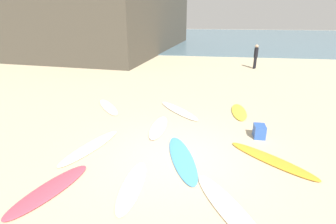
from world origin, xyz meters
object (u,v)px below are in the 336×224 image
Objects in this scene: surfboard_1 at (90,147)px; surfboard_6 at (182,158)px; surfboard_8 at (179,110)px; surfboard_3 at (271,160)px; surfboard_9 at (230,209)px; surfboard_7 at (239,112)px; surfboard_5 at (132,186)px; beachgoer_near at (256,55)px; surfboard_2 at (108,107)px; surfboard_4 at (50,189)px; surfboard_0 at (158,127)px; beach_cooler at (259,131)px.

surfboard_6 reaches higher than surfboard_1.
surfboard_8 is (2.28, 3.49, 0.00)m from surfboard_1.
surfboard_9 is (-1.26, -2.15, -0.00)m from surfboard_3.
surfboard_7 is at bearing 46.34° from surfboard_6.
surfboard_5 is (1.78, -1.65, 0.01)m from surfboard_1.
surfboard_5 is 0.79× the size of surfboard_8.
surfboard_2 is at bearing 170.51° from beachgoer_near.
beachgoer_near reaches higher than surfboard_3.
surfboard_4 is 1.31× the size of beachgoer_near.
surfboard_5 reaches higher than surfboard_1.
surfboard_0 is 2.20m from surfboard_6.
surfboard_2 reaches higher than surfboard_1.
surfboard_2 is 1.09× the size of surfboard_5.
beach_cooler is (-1.58, -11.51, -0.73)m from beachgoer_near.
surfboard_5 is at bearing 157.46° from surfboard_3.
beachgoer_near is 11.64m from beach_cooler.
surfboard_0 is at bearing -89.85° from surfboard_9.
surfboard_2 is 1.00× the size of surfboard_4.
surfboard_0 reaches higher than surfboard_1.
beach_cooler is at bearing -138.00° from surfboard_9.
beach_cooler is (2.34, 1.74, 0.18)m from surfboard_6.
surfboard_3 is (6.00, -3.40, -0.00)m from surfboard_2.
surfboard_3 is at bearing 40.73° from surfboard_4.
surfboard_2 is 5.69m from surfboard_5.
surfboard_5 reaches higher than surfboard_8.
surfboard_9 is at bearing 18.52° from surfboard_4.
surfboard_0 is 1.19× the size of beachgoer_near.
surfboard_8 is 1.00× the size of surfboard_9.
surfboard_8 is at bearing 83.40° from surfboard_5.
surfboard_9 is (3.99, -2.09, 0.00)m from surfboard_1.
surfboard_5 is 6.11m from surfboard_7.
surfboard_3 is 5.71m from surfboard_4.
beachgoer_near is (6.73, 13.02, 0.91)m from surfboard_1.
surfboard_1 is at bearing 136.19° from surfboard_5.
beachgoer_near reaches higher than surfboard_0.
surfboard_6 is (2.86, 1.84, -0.01)m from surfboard_4.
surfboard_4 is 6.31m from beach_cooler.
beach_cooler reaches higher than surfboard_5.
beachgoer_near reaches higher than surfboard_8.
surfboard_0 is 3.39m from beach_cooler.
surfboard_9 is (2.21, -0.45, -0.01)m from surfboard_5.
beachgoer_near reaches higher than surfboard_1.
surfboard_5 reaches higher than surfboard_6.
surfboard_0 is at bearing -146.07° from surfboard_8.
surfboard_8 is at bearing -103.15° from surfboard_9.
surfboard_0 is at bearing 83.13° from surfboard_4.
surfboard_1 is 0.97× the size of surfboard_6.
surfboard_7 is 4.19× the size of beach_cooler.
surfboard_8 is (3.03, 0.04, 0.00)m from surfboard_2.
surfboard_3 is 4.54m from surfboard_8.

